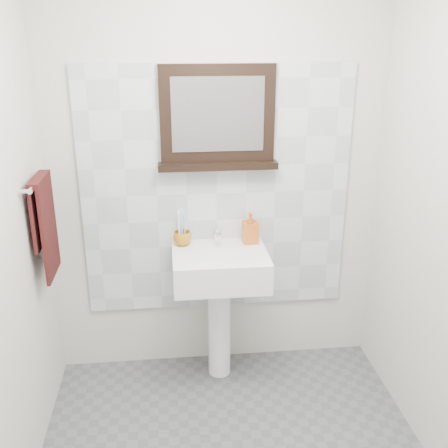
# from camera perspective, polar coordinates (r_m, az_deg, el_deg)

# --- Properties ---
(back_wall) EXTENTS (2.00, 0.01, 2.50)m
(back_wall) POSITION_cam_1_polar(r_m,az_deg,el_deg) (3.13, -0.84, 5.20)
(back_wall) COLOR beige
(back_wall) RESTS_ON ground
(splashback) EXTENTS (1.60, 0.02, 1.50)m
(splashback) POSITION_cam_1_polar(r_m,az_deg,el_deg) (3.14, -0.81, 3.38)
(splashback) COLOR silver
(splashback) RESTS_ON back_wall
(pedestal_sink) EXTENTS (0.55, 0.44, 0.96)m
(pedestal_sink) POSITION_cam_1_polar(r_m,az_deg,el_deg) (3.12, -0.45, -6.13)
(pedestal_sink) COLOR white
(pedestal_sink) RESTS_ON ground
(toothbrush_cup) EXTENTS (0.11, 0.11, 0.08)m
(toothbrush_cup) POSITION_cam_1_polar(r_m,az_deg,el_deg) (3.13, -4.55, -1.56)
(toothbrush_cup) COLOR #B07014
(toothbrush_cup) RESTS_ON pedestal_sink
(toothbrushes) EXTENTS (0.05, 0.04, 0.21)m
(toothbrushes) POSITION_cam_1_polar(r_m,az_deg,el_deg) (3.10, -4.65, -0.15)
(toothbrushes) COLOR white
(toothbrushes) RESTS_ON toothbrush_cup
(soap_dispenser) EXTENTS (0.10, 0.10, 0.19)m
(soap_dispenser) POSITION_cam_1_polar(r_m,az_deg,el_deg) (3.14, 2.87, -0.40)
(soap_dispenser) COLOR #BD3716
(soap_dispenser) RESTS_ON pedestal_sink
(framed_mirror) EXTENTS (0.69, 0.11, 0.59)m
(framed_mirror) POSITION_cam_1_polar(r_m,az_deg,el_deg) (3.02, -0.72, 11.26)
(framed_mirror) COLOR black
(framed_mirror) RESTS_ON back_wall
(towel_bar) EXTENTS (0.07, 0.40, 0.03)m
(towel_bar) POSITION_cam_1_polar(r_m,az_deg,el_deg) (2.85, -19.59, 4.48)
(towel_bar) COLOR silver
(towel_bar) RESTS_ON left_wall
(hand_towel) EXTENTS (0.06, 0.30, 0.55)m
(hand_towel) POSITION_cam_1_polar(r_m,az_deg,el_deg) (2.91, -18.97, 0.50)
(hand_towel) COLOR black
(hand_towel) RESTS_ON towel_bar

